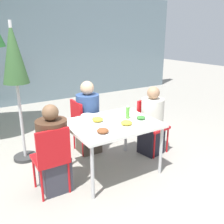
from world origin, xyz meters
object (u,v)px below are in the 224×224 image
at_px(person_left, 53,152).
at_px(person_far, 88,120).
at_px(chair_far, 83,122).
at_px(chair_right, 150,121).
at_px(closed_umbrella, 14,60).
at_px(drinking_cup, 133,111).
at_px(salad_bowl, 87,116).
at_px(chair_left, 52,155).
at_px(bottle, 128,112).
at_px(person_right, 152,123).

height_order(person_left, person_far, person_far).
bearing_deg(chair_far, person_far, 57.94).
relative_size(chair_right, person_far, 0.73).
bearing_deg(closed_umbrella, person_left, -82.67).
distance_m(chair_right, chair_far, 1.12).
xyz_separation_m(chair_right, drinking_cup, (-0.42, -0.08, 0.27)).
bearing_deg(salad_bowl, chair_left, -149.00).
distance_m(chair_right, drinking_cup, 0.51).
relative_size(chair_left, person_left, 0.78).
relative_size(person_left, salad_bowl, 6.01).
distance_m(chair_left, drinking_cup, 1.41).
distance_m(person_left, salad_bowl, 0.78).
relative_size(bottle, drinking_cup, 2.26).
relative_size(closed_umbrella, drinking_cup, 25.11).
distance_m(chair_right, closed_umbrella, 2.29).
xyz_separation_m(person_left, chair_right, (1.74, 0.22, 0.00)).
distance_m(person_right, salad_bowl, 1.10).
bearing_deg(chair_right, chair_far, -39.37).
bearing_deg(person_right, closed_umbrella, -35.53).
distance_m(chair_left, closed_umbrella, 1.53).
bearing_deg(salad_bowl, closed_umbrella, 138.38).
relative_size(person_far, bottle, 6.40).
height_order(chair_right, bottle, bottle).
bearing_deg(chair_right, drinking_cup, 2.02).
distance_m(person_far, drinking_cup, 0.79).
height_order(person_right, person_far, person_far).
bearing_deg(bottle, chair_left, -175.51).
height_order(person_left, closed_umbrella, closed_umbrella).
height_order(chair_far, closed_umbrella, closed_umbrella).
xyz_separation_m(chair_right, person_right, (-0.04, -0.09, 0.00)).
bearing_deg(person_left, salad_bowl, 28.28).
bearing_deg(chair_right, closed_umbrella, -32.90).
height_order(person_right, drinking_cup, person_right).
distance_m(chair_left, salad_bowl, 0.85).
xyz_separation_m(chair_left, closed_umbrella, (-0.08, 1.12, 1.04)).
xyz_separation_m(person_far, drinking_cup, (0.46, -0.60, 0.23)).
bearing_deg(drinking_cup, chair_left, -171.18).
bearing_deg(closed_umbrella, chair_right, -23.70).
distance_m(person_left, person_far, 1.12).
xyz_separation_m(chair_right, chair_far, (-0.97, 0.56, 0.00)).
relative_size(chair_far, person_far, 0.73).
height_order(person_far, drinking_cup, person_far).
distance_m(chair_right, bottle, 0.72).
height_order(person_left, person_right, person_left).
relative_size(chair_right, bottle, 4.70).
xyz_separation_m(person_right, chair_far, (-0.93, 0.65, -0.00)).
xyz_separation_m(closed_umbrella, drinking_cup, (1.45, -0.91, -0.77)).
bearing_deg(chair_left, bottle, 5.04).
height_order(person_left, chair_far, person_left).
xyz_separation_m(person_far, closed_umbrella, (-0.99, 0.31, 1.00)).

